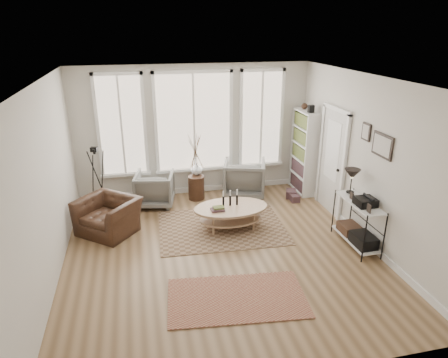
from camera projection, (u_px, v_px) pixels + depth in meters
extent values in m
plane|color=#8E6D4A|center=(220.00, 251.00, 6.89)|extent=(5.50, 5.50, 0.00)
plane|color=white|center=(220.00, 80.00, 5.84)|extent=(5.50, 5.50, 0.00)
cube|color=beige|center=(194.00, 131.00, 8.86)|extent=(5.20, 0.04, 2.90)
cube|color=beige|center=(280.00, 269.00, 3.86)|extent=(5.20, 0.04, 2.90)
cube|color=beige|center=(46.00, 186.00, 5.83)|extent=(0.04, 5.50, 2.90)
cube|color=beige|center=(367.00, 161.00, 6.90)|extent=(0.04, 5.50, 2.90)
cube|color=white|center=(196.00, 189.00, 9.36)|extent=(5.10, 0.04, 0.12)
cube|color=white|center=(356.00, 232.00, 7.40)|extent=(0.03, 5.40, 0.12)
cube|color=#D1AE8A|center=(194.00, 122.00, 8.77)|extent=(1.60, 0.03, 2.10)
cube|color=#D1AE8A|center=(121.00, 126.00, 8.45)|extent=(0.90, 0.03, 2.10)
cube|color=#D1AE8A|center=(261.00, 119.00, 9.09)|extent=(0.90, 0.03, 2.10)
cube|color=white|center=(194.00, 123.00, 8.75)|extent=(1.74, 0.06, 2.24)
cube|color=white|center=(121.00, 126.00, 8.44)|extent=(1.04, 0.06, 2.24)
cube|color=white|center=(261.00, 119.00, 9.07)|extent=(1.04, 0.06, 2.24)
cube|color=white|center=(195.00, 169.00, 9.13)|extent=(4.10, 0.12, 0.06)
cube|color=silver|center=(332.00, 162.00, 8.08)|extent=(0.04, 0.88, 2.10)
cube|color=white|center=(332.00, 151.00, 7.99)|extent=(0.01, 0.55, 1.20)
cube|color=white|center=(343.00, 171.00, 7.63)|extent=(0.06, 0.08, 2.18)
cube|color=white|center=(321.00, 155.00, 8.52)|extent=(0.06, 0.08, 2.18)
cube|color=white|center=(337.00, 109.00, 7.68)|extent=(0.06, 1.06, 0.08)
sphere|color=black|center=(338.00, 170.00, 7.79)|extent=(0.06, 0.06, 0.06)
cube|color=white|center=(311.00, 158.00, 8.69)|extent=(0.30, 0.03, 1.90)
cube|color=white|center=(297.00, 147.00, 9.44)|extent=(0.30, 0.03, 1.90)
cube|color=white|center=(310.00, 152.00, 9.10)|extent=(0.02, 0.85, 1.90)
cube|color=white|center=(304.00, 152.00, 9.07)|extent=(0.30, 0.81, 1.90)
cube|color=brown|center=(304.00, 152.00, 9.07)|extent=(0.24, 0.75, 1.76)
cube|color=black|center=(311.00, 109.00, 8.51)|extent=(0.12, 0.10, 0.16)
sphere|color=#3C2417|center=(304.00, 106.00, 8.83)|extent=(0.14, 0.14, 0.14)
cube|color=white|center=(355.00, 239.00, 7.06)|extent=(0.37, 1.07, 0.03)
cube|color=white|center=(360.00, 203.00, 6.81)|extent=(0.37, 1.07, 0.02)
cylinder|color=black|center=(364.00, 239.00, 6.43)|extent=(0.02, 0.02, 0.85)
cylinder|color=black|center=(384.00, 237.00, 6.50)|extent=(0.02, 0.02, 0.85)
cylinder|color=black|center=(333.00, 211.00, 7.39)|extent=(0.02, 0.02, 0.85)
cylinder|color=black|center=(351.00, 209.00, 7.47)|extent=(0.02, 0.02, 0.85)
cylinder|color=black|center=(350.00, 192.00, 7.10)|extent=(0.14, 0.14, 0.02)
cylinder|color=black|center=(351.00, 185.00, 7.05)|extent=(0.02, 0.02, 0.30)
cone|color=black|center=(352.00, 174.00, 6.98)|extent=(0.28, 0.28, 0.18)
cube|color=black|center=(365.00, 202.00, 6.64)|extent=(0.32, 0.30, 0.13)
cube|color=black|center=(364.00, 240.00, 6.79)|extent=(0.32, 0.45, 0.20)
cube|color=#3C2417|center=(349.00, 228.00, 7.23)|extent=(0.32, 0.40, 0.16)
cube|color=black|center=(369.00, 209.00, 6.37)|extent=(0.02, 0.10, 0.14)
cube|color=black|center=(352.00, 196.00, 6.86)|extent=(0.02, 0.10, 0.12)
cube|color=black|center=(383.00, 146.00, 6.38)|extent=(0.03, 0.52, 0.38)
cube|color=silver|center=(382.00, 146.00, 6.38)|extent=(0.01, 0.44, 0.30)
cube|color=black|center=(366.00, 132.00, 6.80)|extent=(0.03, 0.24, 0.30)
cube|color=silver|center=(366.00, 132.00, 6.80)|extent=(0.01, 0.18, 0.24)
cube|color=brown|center=(222.00, 227.00, 7.70)|extent=(2.47, 1.90, 0.01)
cube|color=maroon|center=(237.00, 298.00, 5.70)|extent=(2.06, 1.29, 0.01)
ellipsoid|color=tan|center=(231.00, 218.00, 7.63)|extent=(1.22, 0.78, 0.03)
ellipsoid|color=tan|center=(231.00, 208.00, 7.55)|extent=(1.42, 0.92, 0.04)
cylinder|color=tan|center=(213.00, 226.00, 7.34)|extent=(0.04, 0.04, 0.40)
cylinder|color=tan|center=(254.00, 221.00, 7.51)|extent=(0.04, 0.04, 0.40)
cylinder|color=tan|center=(209.00, 215.00, 7.75)|extent=(0.04, 0.04, 0.40)
cylinder|color=tan|center=(247.00, 211.00, 7.91)|extent=(0.04, 0.04, 0.40)
cylinder|color=black|center=(223.00, 201.00, 7.53)|extent=(0.04, 0.04, 0.20)
cylinder|color=black|center=(230.00, 201.00, 7.55)|extent=(0.04, 0.04, 0.20)
cylinder|color=black|center=(237.00, 200.00, 7.58)|extent=(0.04, 0.04, 0.20)
cube|color=#284628|center=(218.00, 209.00, 7.38)|extent=(0.24, 0.18, 0.07)
imported|color=gray|center=(155.00, 189.00, 8.55)|extent=(0.93, 0.95, 0.73)
imported|color=gray|center=(244.00, 178.00, 9.03)|extent=(1.13, 1.15, 0.84)
cylinder|color=#3C2417|center=(196.00, 188.00, 8.88)|extent=(0.36, 0.36, 0.54)
imported|color=silver|center=(197.00, 168.00, 8.87)|extent=(0.31, 0.31, 0.27)
imported|color=#3C2417|center=(108.00, 216.00, 7.43)|extent=(1.35, 1.33, 0.66)
cylinder|color=black|center=(94.00, 153.00, 8.07)|extent=(0.06, 0.06, 0.06)
cube|color=black|center=(94.00, 149.00, 8.04)|extent=(0.15, 0.13, 0.10)
cylinder|color=black|center=(94.00, 151.00, 7.97)|extent=(0.06, 0.08, 0.06)
cube|color=brown|center=(291.00, 194.00, 9.02)|extent=(0.30, 0.33, 0.18)
cube|color=brown|center=(295.00, 198.00, 8.82)|extent=(0.18, 0.23, 0.15)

